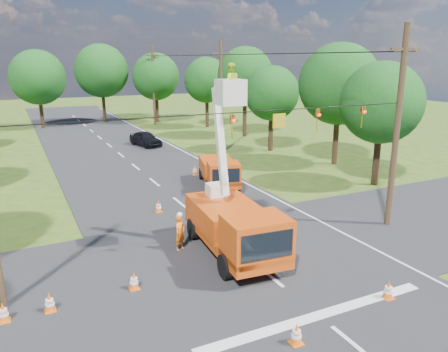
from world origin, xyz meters
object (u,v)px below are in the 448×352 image
traffic_cone_0 (296,334)px  tree_right_d (245,75)px  tree_right_a (382,103)px  pole_right_near (397,127)px  pole_right_mid (221,97)px  traffic_cone_6 (3,313)px  tree_right_e (207,80)px  traffic_cone_1 (388,290)px  traffic_cone_8 (159,206)px  tree_far_a (38,77)px  tree_right_c (272,93)px  ground_worker (180,233)px  bucket_truck (234,218)px  traffic_cone_3 (208,187)px  traffic_cone_2 (235,208)px  traffic_cone_7 (195,171)px  traffic_cone_4 (134,281)px  traffic_cone_5 (50,302)px  tree_right_b (339,84)px  pole_right_far (153,85)px  tree_far_b (101,71)px  distant_car (146,139)px  second_truck (219,171)px  tree_far_c (156,77)px

traffic_cone_0 → tree_right_d: size_ratio=0.07×
traffic_cone_0 → tree_right_a: bearing=38.8°
pole_right_near → pole_right_mid: bearing=90.0°
traffic_cone_6 → tree_right_e: size_ratio=0.08×
traffic_cone_1 → tree_right_d: (11.84, 32.38, 6.32)m
traffic_cone_8 → tree_far_a: tree_far_a is taller
traffic_cone_6 → tree_right_c: (22.66, 19.91, 4.95)m
tree_right_d → ground_worker: bearing=-124.2°
tree_right_a → tree_right_d: bearing=86.5°
ground_worker → traffic_cone_6: size_ratio=2.32×
bucket_truck → traffic_cone_3: bucket_truck is taller
tree_right_e → traffic_cone_2: bearing=-111.2°
traffic_cone_7 → tree_right_d: tree_right_d is taller
traffic_cone_4 → pole_right_near: (13.57, 0.72, 4.75)m
ground_worker → tree_far_a: tree_far_a is taller
traffic_cone_5 → traffic_cone_2: bearing=29.7°
pole_right_near → tree_right_b: size_ratio=1.04×
pole_right_mid → tree_right_b: 10.39m
traffic_cone_8 → tree_far_a: (-3.39, 35.93, 5.83)m
tree_right_e → pole_right_far: bearing=136.7°
traffic_cone_1 → traffic_cone_8: size_ratio=1.00×
traffic_cone_3 → traffic_cone_6: size_ratio=1.00×
traffic_cone_0 → tree_far_b: tree_far_b is taller
traffic_cone_3 → traffic_cone_5: size_ratio=1.00×
distant_car → traffic_cone_5: size_ratio=5.96×
second_truck → traffic_cone_6: bearing=-124.0°
tree_right_a → tree_right_b: size_ratio=0.86×
traffic_cone_3 → tree_right_e: bearing=66.1°
traffic_cone_7 → pole_right_mid: size_ratio=0.07×
traffic_cone_1 → tree_far_b: 50.79m
tree_right_a → tree_right_b: bearing=76.0°
traffic_cone_8 → traffic_cone_5: bearing=-128.8°
traffic_cone_6 → tree_far_c: 47.26m
traffic_cone_6 → tree_far_b: (12.46, 45.91, 6.45)m
traffic_cone_4 → traffic_cone_5: bearing=-176.1°
bucket_truck → traffic_cone_1: bucket_truck is taller
traffic_cone_1 → traffic_cone_2: same height
traffic_cone_1 → traffic_cone_8: same height
ground_worker → tree_right_c: tree_right_c is taller
traffic_cone_7 → traffic_cone_0: bearing=-103.7°
traffic_cone_0 → tree_far_c: tree_far_c is taller
traffic_cone_3 → pole_right_near: (6.11, -9.24, 4.75)m
traffic_cone_3 → traffic_cone_7: bearing=78.3°
second_truck → tree_right_c: bearing=58.2°
traffic_cone_2 → tree_right_b: size_ratio=0.07×
tree_far_a → traffic_cone_5: bearing=-94.0°
traffic_cone_4 → tree_far_c: 45.50m
tree_right_c → traffic_cone_4: bearing=-132.8°
tree_right_e → tree_right_c: bearing=-92.1°
pole_right_near → tree_far_b: (-5.50, 45.00, 1.70)m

